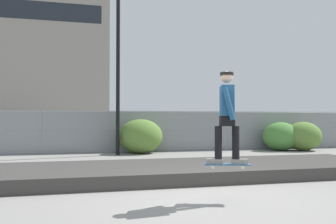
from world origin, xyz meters
TOP-DOWN VIEW (x-y plane):
  - ground_plane at (0.00, 0.00)m, footprint 120.00×120.00m
  - gravel_berm at (0.00, 2.33)m, footprint 11.21×2.85m
  - skateboard at (0.15, -0.43)m, footprint 0.82×0.41m
  - skater at (0.15, -0.43)m, footprint 0.72×0.62m
  - chain_fence at (-0.00, 8.99)m, footprint 25.31×0.06m
  - street_lamp at (-1.07, 7.96)m, footprint 0.44×0.44m
  - parked_car_near at (-3.13, 11.66)m, footprint 4.51×2.16m
  - parked_car_mid at (3.80, 11.32)m, footprint 4.44×2.03m
  - parked_car_far at (9.75, 11.20)m, footprint 4.42×1.99m
  - library_building at (-13.80, 48.01)m, footprint 28.74×13.86m
  - shrub_left at (-0.05, 8.36)m, footprint 1.91×1.57m
  - shrub_center at (6.60, 8.17)m, footprint 1.73×1.42m
  - shrub_right at (7.60, 7.87)m, footprint 1.75×1.43m

SIDE VIEW (x-z plane):
  - ground_plane at x=0.00m, z-range 0.00..0.00m
  - gravel_berm at x=0.00m, z-range 0.00..0.31m
  - skateboard at x=0.15m, z-range 0.62..0.69m
  - shrub_center at x=6.60m, z-range 0.00..1.34m
  - shrub_right at x=7.60m, z-range 0.00..1.35m
  - shrub_left at x=-0.05m, z-range 0.00..1.48m
  - parked_car_near at x=-3.13m, z-range 0.01..1.67m
  - parked_car_mid at x=3.80m, z-range 0.01..1.67m
  - parked_car_far at x=9.75m, z-range 0.01..1.67m
  - chain_fence at x=0.00m, z-range 0.01..1.86m
  - skater at x=0.15m, z-range 0.77..2.42m
  - street_lamp at x=-1.07m, z-range 0.84..7.97m
  - library_building at x=-13.80m, z-range 0.00..25.90m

